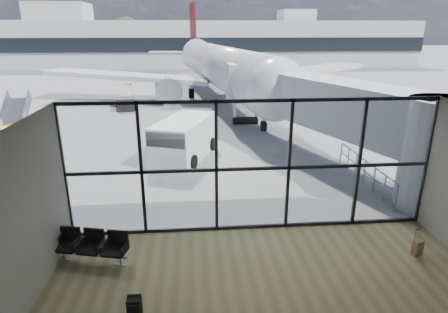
{
  "coord_description": "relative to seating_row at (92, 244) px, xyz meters",
  "views": [
    {
      "loc": [
        -1.93,
        -11.36,
        6.53
      ],
      "look_at": [
        -0.69,
        3.0,
        1.62
      ],
      "focal_mm": 30.0,
      "sensor_mm": 36.0,
      "label": 1
    }
  ],
  "objects": [
    {
      "name": "glass_curtain_wall",
      "position": [
        4.97,
        1.47,
        1.71
      ],
      "size": [
        12.1,
        0.12,
        4.5
      ],
      "color": "white",
      "rests_on": "ground"
    },
    {
      "name": "belt_loader",
      "position": [
        -2.67,
        22.98,
        0.08
      ],
      "size": [
        1.98,
        4.13,
        1.83
      ],
      "rotation": [
        0.0,
        0.0,
        0.16
      ],
      "color": "black",
      "rests_on": "ground"
    },
    {
      "name": "tree_4",
      "position": [
        -16.03,
        73.47,
        4.72
      ],
      "size": [
        5.61,
        5.61,
        8.07
      ],
      "color": "#382619",
      "rests_on": "ground"
    },
    {
      "name": "tree_2",
      "position": [
        -28.03,
        73.47,
        5.34
      ],
      "size": [
        6.27,
        6.27,
        9.03
      ],
      "color": "#382619",
      "rests_on": "ground"
    },
    {
      "name": "ground",
      "position": [
        4.97,
        41.47,
        -0.54
      ],
      "size": [
        220.0,
        220.0,
        0.0
      ],
      "primitive_type": "plane",
      "color": "slate",
      "rests_on": "ground"
    },
    {
      "name": "lounge_shell",
      "position": [
        4.97,
        -3.33,
        2.11
      ],
      "size": [
        12.02,
        8.01,
        4.51
      ],
      "color": "brown",
      "rests_on": "ground"
    },
    {
      "name": "far_terminal",
      "position": [
        4.39,
        63.44,
        3.67
      ],
      "size": [
        80.0,
        12.2,
        11.0
      ],
      "color": "beige",
      "rests_on": "ground"
    },
    {
      "name": "backpack",
      "position": [
        1.53,
        -2.45,
        -0.29
      ],
      "size": [
        0.35,
        0.32,
        0.52
      ],
      "rotation": [
        0.0,
        0.0,
        0.01
      ],
      "color": "black",
      "rests_on": "ground"
    },
    {
      "name": "jet_bridge",
      "position": [
        9.87,
        8.54,
        2.22
      ],
      "size": [
        8.0,
        16.5,
        4.33
      ],
      "color": "#A7A9AC",
      "rests_on": "ground"
    },
    {
      "name": "seating_row",
      "position": [
        0.0,
        0.0,
        0.0
      ],
      "size": [
        2.19,
        1.08,
        0.97
      ],
      "rotation": [
        0.0,
        0.0,
        -0.24
      ],
      "color": "gray",
      "rests_on": "ground"
    },
    {
      "name": "tree_3",
      "position": [
        -22.03,
        73.47,
        4.09
      ],
      "size": [
        4.95,
        4.95,
        7.12
      ],
      "color": "#382619",
      "rests_on": "ground"
    },
    {
      "name": "airliner",
      "position": [
        5.77,
        29.09,
        2.51
      ],
      "size": [
        33.27,
        38.73,
        10.01
      ],
      "rotation": [
        0.0,
        0.0,
        0.14
      ],
      "color": "silver",
      "rests_on": "ground"
    },
    {
      "name": "service_van",
      "position": [
        2.53,
        9.17,
        0.53
      ],
      "size": [
        3.62,
        5.21,
        2.08
      ],
      "rotation": [
        0.0,
        0.0,
        -0.36
      ],
      "color": "white",
      "rests_on": "ground"
    },
    {
      "name": "apron_railing",
      "position": [
        10.57,
        4.97,
        0.18
      ],
      "size": [
        0.06,
        5.46,
        1.11
      ],
      "color": "gray",
      "rests_on": "ground"
    },
    {
      "name": "traffic_cone_b",
      "position": [
        8.97,
        11.57,
        -0.27
      ],
      "size": [
        0.39,
        0.39,
        0.56
      ],
      "color": "orange",
      "rests_on": "ground"
    },
    {
      "name": "mobile_stairs",
      "position": [
        -8.32,
        14.66,
        -0.02
      ],
      "size": [
        1.87,
        3.2,
        2.16
      ],
      "rotation": [
        0.0,
        0.0,
        0.1
      ],
      "color": "gold",
      "rests_on": "ground"
    },
    {
      "name": "tree_5",
      "position": [
        -10.03,
        73.47,
        5.34
      ],
      "size": [
        6.27,
        6.27,
        9.03
      ],
      "color": "#382619",
      "rests_on": "ground"
    },
    {
      "name": "traffic_cone_c",
      "position": [
        9.97,
        18.18,
        -0.23
      ],
      "size": [
        0.45,
        0.45,
        0.64
      ],
      "color": "#FF370D",
      "rests_on": "ground"
    },
    {
      "name": "tree_1",
      "position": [
        -34.03,
        73.47,
        4.72
      ],
      "size": [
        5.61,
        5.61,
        8.07
      ],
      "color": "#382619",
      "rests_on": "ground"
    },
    {
      "name": "suitcase",
      "position": [
        9.75,
        -0.59,
        -0.28
      ],
      "size": [
        0.36,
        0.3,
        0.84
      ],
      "rotation": [
        0.0,
        0.0,
        0.38
      ],
      "color": "brown",
      "rests_on": "ground"
    }
  ]
}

